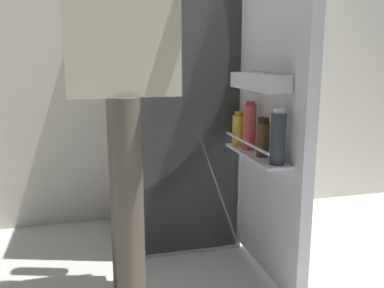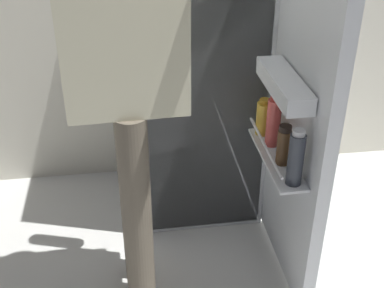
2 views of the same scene
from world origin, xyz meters
TOP-DOWN VIEW (x-y plane):
  - ground_plane at (0.00, 0.00)m, footprint 6.19×6.19m
  - refrigerator at (0.03, 0.50)m, footprint 0.71×1.22m
  - person at (-0.31, -0.08)m, footprint 0.57×0.75m

SIDE VIEW (x-z plane):
  - ground_plane at x=0.00m, z-range 0.00..0.00m
  - refrigerator at x=0.03m, z-range 0.00..1.79m
  - person at x=-0.31m, z-range 0.19..1.97m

